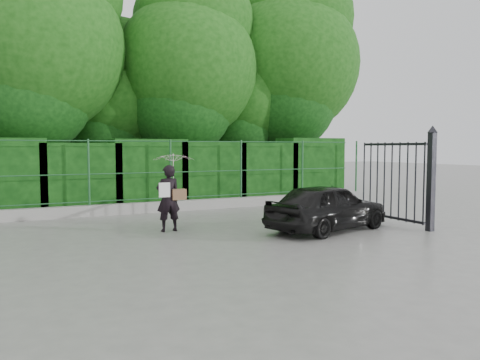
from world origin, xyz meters
name	(u,v)px	position (x,y,z in m)	size (l,w,h in m)	color
ground	(221,239)	(0.00, 0.00, 0.00)	(80.00, 80.00, 0.00)	gray
kerb	(158,207)	(0.00, 4.50, 0.15)	(14.00, 0.25, 0.30)	#9E9E99
fence	(165,171)	(0.22, 4.50, 1.20)	(14.13, 0.06, 1.80)	#20542B
hedge	(148,174)	(-0.01, 5.50, 1.05)	(14.20, 1.20, 2.20)	black
trees	(161,70)	(1.14, 7.74, 4.62)	(17.10, 6.15, 8.08)	black
gate	(415,177)	(4.60, -0.72, 1.19)	(0.22, 2.33, 2.36)	black
woman	(172,179)	(-0.56, 1.39, 1.16)	(0.89, 0.91, 1.75)	black
car	(328,207)	(2.57, -0.14, 0.54)	(1.27, 3.17, 1.08)	black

